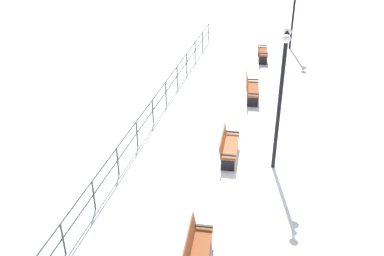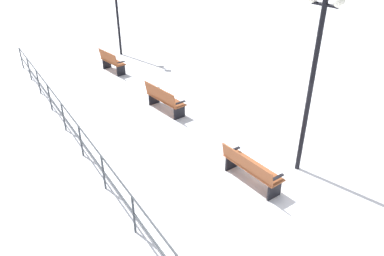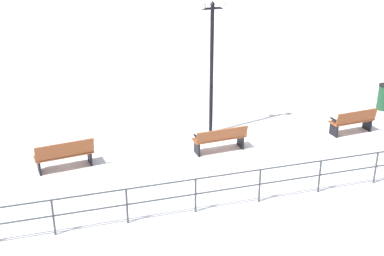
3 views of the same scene
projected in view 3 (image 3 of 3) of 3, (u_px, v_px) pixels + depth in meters
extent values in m
plane|color=white|center=(218.00, 149.00, 16.82)|extent=(80.00, 80.00, 0.00)
cube|color=brown|center=(352.00, 121.00, 17.85)|extent=(0.61, 1.60, 0.04)
cube|color=brown|center=(357.00, 117.00, 17.55)|extent=(0.24, 1.57, 0.43)
cube|color=black|center=(367.00, 124.00, 18.17)|extent=(0.43, 0.09, 0.44)
cube|color=black|center=(334.00, 130.00, 17.71)|extent=(0.43, 0.09, 0.44)
cube|color=black|center=(368.00, 114.00, 18.05)|extent=(0.43, 0.11, 0.04)
cube|color=black|center=(335.00, 120.00, 17.59)|extent=(0.43, 0.11, 0.04)
cube|color=brown|center=(219.00, 138.00, 16.57)|extent=(0.59, 1.72, 0.04)
cube|color=brown|center=(222.00, 135.00, 16.28)|extent=(0.21, 1.70, 0.38)
cube|color=black|center=(240.00, 141.00, 16.90)|extent=(0.44, 0.08, 0.45)
cube|color=black|center=(197.00, 148.00, 16.42)|extent=(0.44, 0.08, 0.45)
cube|color=black|center=(241.00, 131.00, 16.77)|extent=(0.44, 0.10, 0.04)
cube|color=black|center=(197.00, 137.00, 16.30)|extent=(0.44, 0.10, 0.04)
cube|color=brown|center=(64.00, 154.00, 15.50)|extent=(0.70, 1.75, 0.04)
cube|color=brown|center=(65.00, 150.00, 15.18)|extent=(0.32, 1.70, 0.48)
cube|color=black|center=(90.00, 157.00, 15.86)|extent=(0.45, 0.10, 0.45)
cube|color=black|center=(39.00, 166.00, 15.31)|extent=(0.45, 0.10, 0.45)
cube|color=black|center=(89.00, 146.00, 15.74)|extent=(0.45, 0.12, 0.04)
cube|color=black|center=(37.00, 155.00, 15.19)|extent=(0.45, 0.12, 0.04)
cylinder|color=black|center=(212.00, 72.00, 17.19)|extent=(0.12, 0.12, 4.33)
cylinder|color=black|center=(212.00, 8.00, 16.37)|extent=(0.07, 0.67, 0.07)
sphere|color=white|center=(223.00, 4.00, 16.41)|extent=(0.24, 0.24, 0.24)
sphere|color=white|center=(202.00, 5.00, 16.24)|extent=(0.24, 0.24, 0.24)
cone|color=black|center=(213.00, 3.00, 16.30)|extent=(0.17, 0.17, 0.12)
cylinder|color=#383D42|center=(376.00, 168.00, 14.65)|extent=(0.05, 0.05, 0.96)
cylinder|color=#383D42|center=(319.00, 177.00, 14.20)|extent=(0.05, 0.05, 0.96)
cylinder|color=#383D42|center=(260.00, 186.00, 13.75)|extent=(0.05, 0.05, 0.96)
cylinder|color=#383D42|center=(196.00, 196.00, 13.29)|extent=(0.05, 0.05, 0.96)
cylinder|color=#383D42|center=(127.00, 206.00, 12.84)|extent=(0.05, 0.05, 0.96)
cylinder|color=#383D42|center=(53.00, 218.00, 12.38)|extent=(0.05, 0.05, 0.96)
cylinder|color=#383D42|center=(261.00, 170.00, 13.55)|extent=(0.04, 24.44, 0.04)
cylinder|color=#383D42|center=(260.00, 184.00, 13.73)|extent=(0.04, 24.44, 0.04)
cylinder|color=#1E4C2D|center=(384.00, 98.00, 19.84)|extent=(0.46, 0.46, 0.92)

